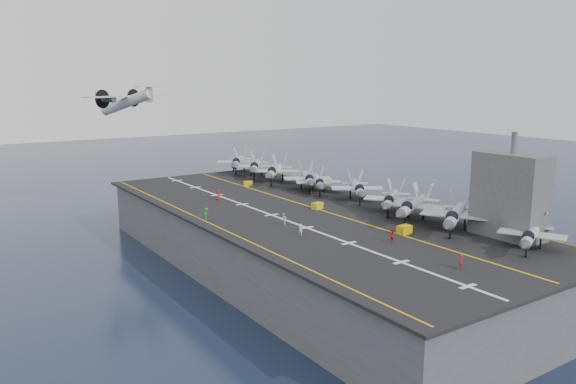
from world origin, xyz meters
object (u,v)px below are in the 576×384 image
fighter_jet_0 (531,234)px  tow_cart_a (404,230)px  island_superstructure (511,185)px  transport_plane (127,102)px

fighter_jet_0 → tow_cart_a: bearing=118.1°
island_superstructure → fighter_jet_0: size_ratio=0.99×
tow_cart_a → island_superstructure: bearing=-39.5°
tow_cart_a → transport_plane: transport_plane is taller
fighter_jet_0 → tow_cart_a: size_ratio=6.76×
island_superstructure → tow_cart_a: bearing=140.5°
tow_cart_a → fighter_jet_0: bearing=-61.9°
island_superstructure → transport_plane: 88.60m
island_superstructure → fighter_jet_0: 8.44m
fighter_jet_0 → transport_plane: bearing=104.8°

